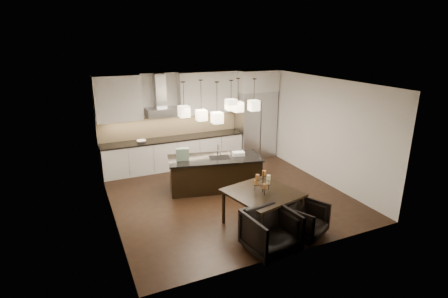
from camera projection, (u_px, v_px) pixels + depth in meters
name	position (u px, v px, depth m)	size (l,w,h in m)	color
floor	(227.00, 195.00, 8.77)	(5.50, 5.50, 0.02)	black
ceiling	(228.00, 82.00, 7.91)	(5.50, 5.50, 0.02)	white
wall_back	(190.00, 118.00, 10.74)	(5.50, 0.02, 2.80)	silver
wall_front	(295.00, 184.00, 5.95)	(5.50, 0.02, 2.80)	silver
wall_left	(107.00, 157.00, 7.26)	(0.02, 5.50, 2.80)	silver
wall_right	(320.00, 129.00, 9.42)	(0.02, 5.50, 2.80)	silver
refrigerator	(255.00, 124.00, 11.33)	(1.20, 0.72, 2.15)	#B7B7BA
fridge_panel	(257.00, 81.00, 10.90)	(1.26, 0.72, 0.65)	silver
lower_cabinets	(175.00, 153.00, 10.50)	(4.21, 0.62, 0.88)	silver
countertop	(174.00, 139.00, 10.36)	(4.21, 0.66, 0.04)	black
backsplash	(171.00, 125.00, 10.52)	(4.21, 0.02, 0.63)	#D2B885
upper_cab_left	(118.00, 99.00, 9.51)	(1.25, 0.35, 1.25)	silver
upper_cab_right	(208.00, 93.00, 10.55)	(1.86, 0.35, 1.25)	silver
hood_canopy	(162.00, 112.00, 10.03)	(0.90, 0.52, 0.24)	#B7B7BA
hood_chimney	(160.00, 91.00, 9.94)	(0.30, 0.28, 0.96)	#B7B7BA
fruit_bowl	(141.00, 141.00, 9.92)	(0.26, 0.26, 0.06)	silver
island_body	(215.00, 174.00, 9.05)	(2.29, 0.91, 0.80)	black
island_top	(215.00, 158.00, 8.92)	(2.36, 0.99, 0.04)	black
faucet	(218.00, 150.00, 8.97)	(0.09, 0.22, 0.35)	silver
tote_bag	(183.00, 154.00, 8.69)	(0.31, 0.16, 0.31)	#16492D
food_container	(238.00, 154.00, 9.08)	(0.31, 0.22, 0.09)	silver
dining_table	(262.00, 209.00, 7.22)	(1.30, 1.30, 0.78)	black
candelabra	(263.00, 181.00, 7.04)	(0.37, 0.37, 0.46)	black
candle_a	(268.00, 182.00, 7.13)	(0.08, 0.08, 0.10)	#F9ECAE
candle_b	(256.00, 182.00, 7.10)	(0.08, 0.08, 0.10)	#C77E33
candle_c	(265.00, 186.00, 6.91)	(0.08, 0.08, 0.10)	#965929
candle_d	(264.00, 173.00, 7.13)	(0.08, 0.08, 0.10)	#C77E33
candle_e	(257.00, 177.00, 6.94)	(0.08, 0.08, 0.10)	#965929
candle_f	(269.00, 178.00, 6.91)	(0.08, 0.08, 0.10)	#F9ECAE
armchair_left	(271.00, 232.00, 6.34)	(0.86, 0.88, 0.80)	black
armchair_right	(306.00, 219.00, 6.91)	(0.72, 0.74, 0.67)	black
pendant_a	(184.00, 112.00, 8.27)	(0.24, 0.24, 0.26)	beige
pendant_b	(201.00, 115.00, 8.68)	(0.24, 0.24, 0.26)	beige
pendant_c	(231.00, 105.00, 8.54)	(0.24, 0.24, 0.26)	beige
pendant_d	(238.00, 107.00, 8.95)	(0.24, 0.24, 0.26)	beige
pendant_e	(254.00, 105.00, 8.85)	(0.24, 0.24, 0.26)	beige
pendant_f	(217.00, 118.00, 8.32)	(0.24, 0.24, 0.26)	beige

